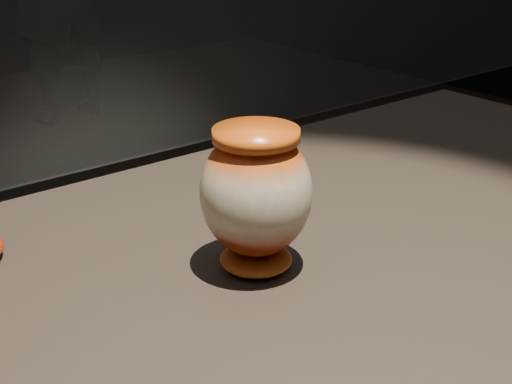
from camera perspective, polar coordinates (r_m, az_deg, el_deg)
main_vase at (r=0.91m, az=-0.00°, el=-0.20°), size 0.16×0.16×0.19m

